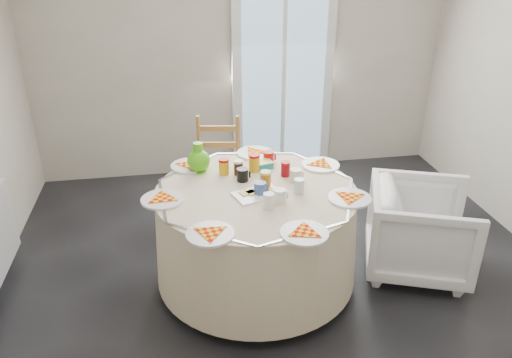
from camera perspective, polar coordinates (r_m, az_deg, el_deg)
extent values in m
plane|color=black|center=(3.60, 3.29, -11.86)|extent=(4.00, 4.00, 0.00)
cube|color=#BCB5A3|center=(4.90, -1.70, 15.28)|extent=(4.00, 0.02, 2.60)
cube|color=silver|center=(4.97, 3.10, 12.48)|extent=(1.00, 0.08, 2.10)
cylinder|color=beige|center=(3.42, 0.00, -6.42)|extent=(1.36, 1.36, 0.69)
imported|color=white|center=(3.72, 18.40, -4.72)|extent=(0.86, 0.88, 0.72)
cube|color=teal|center=(3.53, 0.77, 2.22)|extent=(0.15, 0.13, 0.05)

